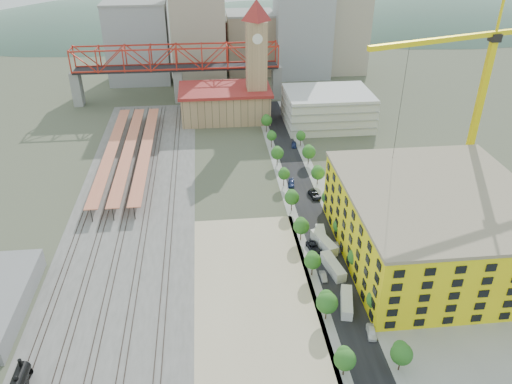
{
  "coord_description": "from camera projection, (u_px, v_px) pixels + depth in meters",
  "views": [
    {
      "loc": [
        -13.02,
        -118.57,
        78.22
      ],
      "look_at": [
        -0.58,
        -0.19,
        10.0
      ],
      "focal_mm": 35.0,
      "sensor_mm": 36.0,
      "label": 1
    }
  ],
  "objects": [
    {
      "name": "car_2",
      "position": [
        313.0,
        247.0,
        130.39
      ],
      "size": [
        3.57,
        6.06,
        1.58
      ],
      "primitive_type": "imported",
      "rotation": [
        0.0,
        0.0,
        0.17
      ],
      "color": "black",
      "rests_on": "ground"
    },
    {
      "name": "platform_canopies",
      "position": [
        129.0,
        149.0,
        175.51
      ],
      "size": [
        16.0,
        80.0,
        4.12
      ],
      "color": "#CF764F",
      "rests_on": "ground"
    },
    {
      "name": "street_trees",
      "position": [
        310.0,
        210.0,
        148.15
      ],
      "size": [
        15.4,
        124.4,
        8.0
      ],
      "color": "#235E1C",
      "rests_on": "ground"
    },
    {
      "name": "car_6",
      "position": [
        315.0,
        195.0,
        154.06
      ],
      "size": [
        3.55,
        6.11,
        1.6
      ],
      "primitive_type": "imported",
      "rotation": [
        0.0,
        0.0,
        0.16
      ],
      "color": "black",
      "rests_on": "ground"
    },
    {
      "name": "site_trailer_c",
      "position": [
        324.0,
        243.0,
        131.27
      ],
      "size": [
        5.63,
        10.38,
        2.75
      ],
      "primitive_type": "cube",
      "rotation": [
        0.0,
        0.0,
        0.31
      ],
      "color": "silver",
      "rests_on": "ground"
    },
    {
      "name": "construction_building",
      "position": [
        434.0,
        224.0,
        124.26
      ],
      "size": [
        44.6,
        50.6,
        18.8
      ],
      "color": "#FBFF15",
      "rests_on": "ground"
    },
    {
      "name": "street_asphalt",
      "position": [
        303.0,
        193.0,
        156.76
      ],
      "size": [
        12.0,
        170.0,
        0.06
      ],
      "primitive_type": "cube",
      "color": "black",
      "rests_on": "ground"
    },
    {
      "name": "site_trailer_a",
      "position": [
        347.0,
        302.0,
        111.58
      ],
      "size": [
        4.6,
        9.65,
        2.55
      ],
      "primitive_type": "cube",
      "rotation": [
        0.0,
        0.0,
        -0.24
      ],
      "color": "silver",
      "rests_on": "ground"
    },
    {
      "name": "skyline",
      "position": [
        243.0,
        32.0,
        254.52
      ],
      "size": [
        133.0,
        46.0,
        60.0
      ],
      "color": "#9EA0A3",
      "rests_on": "ground"
    },
    {
      "name": "car_5",
      "position": [
        336.0,
        247.0,
        130.53
      ],
      "size": [
        1.78,
        4.34,
        1.4
      ],
      "primitive_type": "imported",
      "rotation": [
        0.0,
        0.0,
        -0.07
      ],
      "color": "#929397",
      "rests_on": "ground"
    },
    {
      "name": "sidewalk_west",
      "position": [
        286.0,
        194.0,
        156.27
      ],
      "size": [
        3.0,
        170.0,
        0.04
      ],
      "primitive_type": "cube",
      "color": "gray",
      "rests_on": "ground"
    },
    {
      "name": "construction_pad",
      "position": [
        439.0,
        254.0,
        129.19
      ],
      "size": [
        50.0,
        90.0,
        0.06
      ],
      "primitive_type": "cube",
      "color": "gray",
      "rests_on": "ground"
    },
    {
      "name": "car_0",
      "position": [
        331.0,
        300.0,
        113.08
      ],
      "size": [
        1.87,
        4.11,
        1.37
      ],
      "primitive_type": "imported",
      "rotation": [
        0.0,
        0.0,
        0.07
      ],
      "color": "silver",
      "rests_on": "ground"
    },
    {
      "name": "ballast_strip",
      "position": [
        136.0,
        198.0,
        154.2
      ],
      "size": [
        36.0,
        165.0,
        0.06
      ],
      "primitive_type": "cube",
      "color": "#605E59",
      "rests_on": "ground"
    },
    {
      "name": "dirt_lot",
      "position": [
        255.0,
        297.0,
        114.83
      ],
      "size": [
        28.0,
        67.0,
        0.06
      ],
      "primitive_type": "cube",
      "color": "tan",
      "rests_on": "ground"
    },
    {
      "name": "distant_hills",
      "position": [
        278.0,
        127.0,
        410.38
      ],
      "size": [
        647.0,
        264.0,
        227.0
      ],
      "color": "#4C6B59",
      "rests_on": "ground"
    },
    {
      "name": "rail_tracks",
      "position": [
        130.0,
        198.0,
        153.98
      ],
      "size": [
        26.56,
        160.0,
        0.18
      ],
      "color": "#382B23",
      "rests_on": "ground"
    },
    {
      "name": "car_3",
      "position": [
        291.0,
        184.0,
        160.66
      ],
      "size": [
        2.71,
        5.12,
        1.42
      ],
      "primitive_type": "imported",
      "rotation": [
        0.0,
        0.0,
        -0.16
      ],
      "color": "navy",
      "rests_on": "ground"
    },
    {
      "name": "site_trailer_d",
      "position": [
        321.0,
        236.0,
        134.17
      ],
      "size": [
        3.08,
        8.79,
        2.36
      ],
      "primitive_type": "cube",
      "rotation": [
        0.0,
        0.0,
        -0.1
      ],
      "color": "silver",
      "rests_on": "ground"
    },
    {
      "name": "car_1",
      "position": [
        323.0,
        277.0,
        120.34
      ],
      "size": [
        1.4,
        3.95,
        1.3
      ],
      "primitive_type": "imported",
      "rotation": [
        0.0,
        0.0,
        -0.01
      ],
      "color": "gray",
      "rests_on": "ground"
    },
    {
      "name": "car_7",
      "position": [
        294.0,
        145.0,
        186.75
      ],
      "size": [
        2.6,
        4.79,
        1.32
      ],
      "primitive_type": "imported",
      "rotation": [
        0.0,
        0.0,
        -0.17
      ],
      "color": "navy",
      "rests_on": "ground"
    },
    {
      "name": "station_hall",
      "position": [
        225.0,
        103.0,
        209.37
      ],
      "size": [
        38.0,
        24.0,
        13.1
      ],
      "color": "tan",
      "rests_on": "ground"
    },
    {
      "name": "clock_tower",
      "position": [
        256.0,
        50.0,
        197.87
      ],
      "size": [
        12.0,
        12.0,
        52.0
      ],
      "color": "tan",
      "rests_on": "ground"
    },
    {
      "name": "tower_crane",
      "position": [
        474.0,
        86.0,
        135.65
      ],
      "size": [
        52.16,
        18.71,
        57.93
      ],
      "color": "yellow",
      "rests_on": "ground"
    },
    {
      "name": "site_trailer_b",
      "position": [
        333.0,
        267.0,
        122.55
      ],
      "size": [
        4.48,
        10.22,
        2.71
      ],
      "primitive_type": "cube",
      "rotation": [
        0.0,
        0.0,
        0.2
      ],
      "color": "silver",
      "rests_on": "ground"
    },
    {
      "name": "car_4",
      "position": [
        371.0,
        332.0,
        104.41
      ],
      "size": [
        2.56,
        4.92,
        1.6
      ],
      "primitive_type": "imported",
      "rotation": [
        0.0,
        0.0,
        -0.15
      ],
      "color": "white",
      "rests_on": "ground"
    },
    {
      "name": "sidewalk_east",
      "position": [
        320.0,
        192.0,
        157.27
      ],
      "size": [
        3.0,
        170.0,
        0.04
      ],
      "primitive_type": "cube",
      "color": "gray",
      "rests_on": "ground"
    },
    {
      "name": "ground",
      "position": [
        258.0,
        222.0,
        142.38
      ],
      "size": [
        400.0,
        400.0,
        0.0
      ],
      "primitive_type": "plane",
      "color": "#474C38",
      "rests_on": "ground"
    },
    {
      "name": "parking_garage",
      "position": [
        327.0,
        108.0,
        202.57
      ],
      "size": [
        34.0,
        26.0,
        14.0
      ],
      "primitive_type": "cube",
      "color": "silver",
      "rests_on": "ground"
    },
    {
      "name": "truss_bridge",
      "position": [
        177.0,
        61.0,
        221.34
      ],
      "size": [
        94.0,
        9.6,
        25.6
      ],
      "color": "gray",
      "rests_on": "ground"
    }
  ]
}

